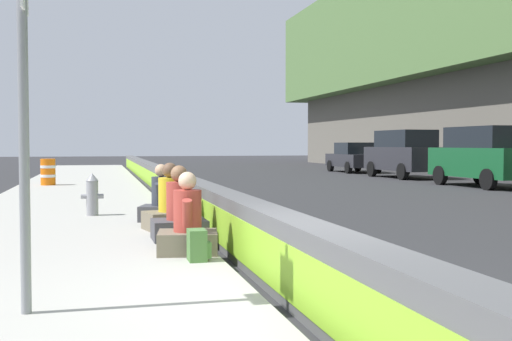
% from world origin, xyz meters
% --- Properties ---
extents(ground_plane, '(160.00, 160.00, 0.00)m').
position_xyz_m(ground_plane, '(0.00, 0.00, 0.00)').
color(ground_plane, '#2B2B2D').
rests_on(ground_plane, ground).
extents(sidewalk_strip, '(80.00, 4.40, 0.14)m').
position_xyz_m(sidewalk_strip, '(0.00, 2.65, 0.07)').
color(sidewalk_strip, '#A8A59E').
rests_on(sidewalk_strip, ground_plane).
extents(jersey_barrier, '(76.00, 0.45, 0.85)m').
position_xyz_m(jersey_barrier, '(0.00, 0.00, 0.42)').
color(jersey_barrier, '#545456').
rests_on(jersey_barrier, ground_plane).
extents(route_sign_post, '(0.44, 0.09, 3.60)m').
position_xyz_m(route_sign_post, '(-0.15, 2.61, 2.21)').
color(route_sign_post, gray).
rests_on(route_sign_post, sidewalk_strip).
extents(fire_hydrant, '(0.26, 0.46, 0.88)m').
position_xyz_m(fire_hydrant, '(7.57, 2.13, 0.59)').
color(fire_hydrant, gray).
rests_on(fire_hydrant, sidewalk_strip).
extents(seated_person_foreground, '(0.79, 0.89, 1.11)m').
position_xyz_m(seated_person_foreground, '(2.54, 0.83, 0.49)').
color(seated_person_foreground, '#706651').
rests_on(seated_person_foreground, sidewalk_strip).
extents(seated_person_middle, '(0.74, 0.84, 1.15)m').
position_xyz_m(seated_person_middle, '(3.80, 0.79, 0.50)').
color(seated_person_middle, '#424247').
rests_on(seated_person_middle, sidewalk_strip).
extents(seated_person_rear, '(0.87, 0.96, 1.16)m').
position_xyz_m(seated_person_rear, '(4.98, 0.80, 0.50)').
color(seated_person_rear, '#706651').
rests_on(seated_person_rear, sidewalk_strip).
extents(seated_person_far, '(0.87, 0.95, 1.10)m').
position_xyz_m(seated_person_far, '(6.30, 0.82, 0.48)').
color(seated_person_far, '#424247').
rests_on(seated_person_far, sidewalk_strip).
extents(backpack, '(0.32, 0.28, 0.40)m').
position_xyz_m(backpack, '(1.96, 0.78, 0.33)').
color(backpack, '#4C7A3D').
rests_on(backpack, sidewalk_strip).
extents(construction_barrel, '(0.54, 0.54, 0.95)m').
position_xyz_m(construction_barrel, '(17.98, 3.79, 0.62)').
color(construction_barrel, orange).
rests_on(construction_barrel, sidewalk_strip).
extents(parked_car_fourth, '(4.86, 2.18, 2.28)m').
position_xyz_m(parked_car_fourth, '(15.12, -12.15, 1.18)').
color(parked_car_fourth, '#145128').
rests_on(parked_car_fourth, ground_plane).
extents(parked_car_midline, '(4.86, 2.19, 2.28)m').
position_xyz_m(parked_car_midline, '(21.67, -12.19, 1.18)').
color(parked_car_midline, '#28282D').
rests_on(parked_car_midline, ground_plane).
extents(parked_car_far, '(4.52, 1.99, 1.71)m').
position_xyz_m(parked_car_far, '(27.92, -12.20, 0.86)').
color(parked_car_far, '#28282D').
rests_on(parked_car_far, ground_plane).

